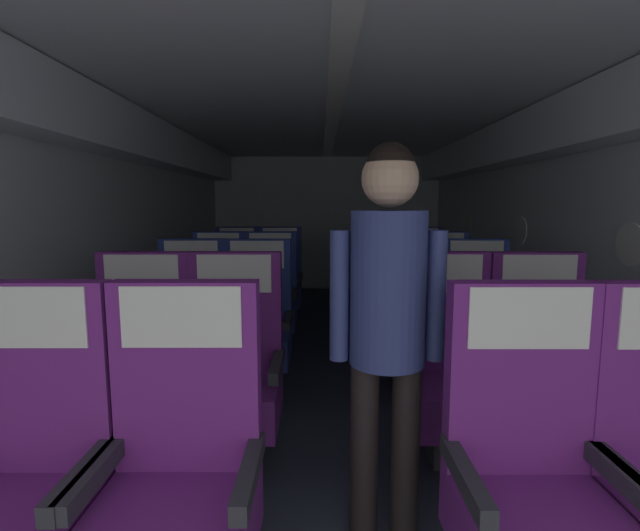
# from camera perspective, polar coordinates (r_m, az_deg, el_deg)

# --- Properties ---
(ground) EXTENTS (3.77, 7.97, 0.02)m
(ground) POSITION_cam_1_polar(r_m,az_deg,el_deg) (3.74, 1.78, -13.42)
(ground) COLOR #2D3342
(fuselage_shell) EXTENTS (3.65, 7.62, 2.13)m
(fuselage_shell) POSITION_cam_1_polar(r_m,az_deg,el_deg) (3.78, 1.77, 10.66)
(fuselage_shell) COLOR silver
(fuselage_shell) RESTS_ON ground
(seat_a_left_window) EXTENTS (0.51, 0.47, 1.08)m
(seat_a_left_window) POSITION_cam_1_polar(r_m,az_deg,el_deg) (1.86, -32.80, -21.69)
(seat_a_left_window) COLOR #38383D
(seat_a_left_window) RESTS_ON ground
(seat_a_left_aisle) EXTENTS (0.51, 0.47, 1.08)m
(seat_a_left_aisle) POSITION_cam_1_polar(r_m,az_deg,el_deg) (1.67, -16.88, -24.29)
(seat_a_left_aisle) COLOR #38383D
(seat_a_left_aisle) RESTS_ON ground
(seat_a_right_window) EXTENTS (0.51, 0.47, 1.08)m
(seat_a_right_window) POSITION_cam_1_polar(r_m,az_deg,el_deg) (1.73, 24.88, -23.48)
(seat_a_right_window) COLOR #38383D
(seat_a_right_window) RESTS_ON ground
(seat_b_left_window) EXTENTS (0.51, 0.47, 1.08)m
(seat_b_left_window) POSITION_cam_1_polar(r_m,az_deg,el_deg) (2.63, -21.21, -12.40)
(seat_b_left_window) COLOR #38383D
(seat_b_left_window) RESTS_ON ground
(seat_b_left_aisle) EXTENTS (0.51, 0.47, 1.08)m
(seat_b_left_aisle) POSITION_cam_1_polar(r_m,az_deg,el_deg) (2.50, -10.51, -13.06)
(seat_b_left_aisle) COLOR #38383D
(seat_b_left_aisle) RESTS_ON ground
(seat_b_right_aisle) EXTENTS (0.51, 0.47, 1.08)m
(seat_b_right_aisle) POSITION_cam_1_polar(r_m,az_deg,el_deg) (2.70, 25.77, -12.09)
(seat_b_right_aisle) COLOR #38383D
(seat_b_right_aisle) RESTS_ON ground
(seat_b_right_window) EXTENTS (0.51, 0.47, 1.08)m
(seat_b_right_window) POSITION_cam_1_polar(r_m,az_deg,el_deg) (2.55, 15.43, -12.79)
(seat_b_right_window) COLOR #38383D
(seat_b_right_window) RESTS_ON ground
(seat_c_left_window) EXTENTS (0.51, 0.47, 1.08)m
(seat_c_left_window) POSITION_cam_1_polar(r_m,az_deg,el_deg) (3.49, -15.59, -7.26)
(seat_c_left_window) COLOR #38383D
(seat_c_left_window) RESTS_ON ground
(seat_c_left_aisle) EXTENTS (0.51, 0.47, 1.08)m
(seat_c_left_aisle) POSITION_cam_1_polar(r_m,az_deg,el_deg) (3.38, -7.70, -7.54)
(seat_c_left_aisle) COLOR #38383D
(seat_c_left_aisle) RESTS_ON ground
(seat_c_right_aisle) EXTENTS (0.51, 0.47, 1.08)m
(seat_c_right_aisle) POSITION_cam_1_polar(r_m,az_deg,el_deg) (3.55, 19.00, -7.14)
(seat_c_right_aisle) COLOR #38383D
(seat_c_right_aisle) RESTS_ON ground
(seat_c_right_window) EXTENTS (0.51, 0.47, 1.08)m
(seat_c_right_window) POSITION_cam_1_polar(r_m,az_deg,el_deg) (3.42, 11.47, -7.45)
(seat_c_right_window) COLOR #38383D
(seat_c_right_window) RESTS_ON ground
(seat_d_left_window) EXTENTS (0.51, 0.47, 1.08)m
(seat_d_left_window) POSITION_cam_1_polar(r_m,az_deg,el_deg) (4.38, -12.37, -4.18)
(seat_d_left_window) COLOR #38383D
(seat_d_left_window) RESTS_ON ground
(seat_d_left_aisle) EXTENTS (0.51, 0.47, 1.08)m
(seat_d_left_aisle) POSITION_cam_1_polar(r_m,az_deg,el_deg) (4.30, -6.07, -4.26)
(seat_d_left_aisle) COLOR #38383D
(seat_d_left_aisle) RESTS_ON ground
(seat_d_right_aisle) EXTENTS (0.51, 0.47, 1.08)m
(seat_d_right_aisle) POSITION_cam_1_polar(r_m,az_deg,el_deg) (4.44, 15.13, -4.11)
(seat_d_right_aisle) COLOR #38383D
(seat_d_right_aisle) RESTS_ON ground
(seat_d_right_window) EXTENTS (0.51, 0.47, 1.08)m
(seat_d_right_window) POSITION_cam_1_polar(r_m,az_deg,el_deg) (4.32, 9.07, -4.26)
(seat_d_right_window) COLOR #38383D
(seat_d_right_window) RESTS_ON ground
(seat_e_left_window) EXTENTS (0.51, 0.47, 1.08)m
(seat_e_left_window) POSITION_cam_1_polar(r_m,az_deg,el_deg) (5.30, -10.15, -2.10)
(seat_e_left_window) COLOR #38383D
(seat_e_left_window) RESTS_ON ground
(seat_e_left_aisle) EXTENTS (0.51, 0.47, 1.08)m
(seat_e_left_aisle) POSITION_cam_1_polar(r_m,az_deg,el_deg) (5.22, -4.89, -2.15)
(seat_e_left_aisle) COLOR #38383D
(seat_e_left_aisle) RESTS_ON ground
(seat_e_right_aisle) EXTENTS (0.51, 0.47, 1.08)m
(seat_e_right_aisle) POSITION_cam_1_polar(r_m,az_deg,el_deg) (5.35, 12.50, -2.08)
(seat_e_right_aisle) COLOR #38383D
(seat_e_right_aisle) RESTS_ON ground
(seat_e_right_window) EXTENTS (0.51, 0.47, 1.08)m
(seat_e_right_window) POSITION_cam_1_polar(r_m,az_deg,el_deg) (5.26, 7.38, -2.13)
(seat_e_right_window) COLOR #38383D
(seat_e_right_window) RESTS_ON ground
(flight_attendant) EXTENTS (0.43, 0.28, 1.55)m
(flight_attendant) POSITION_cam_1_polar(r_m,az_deg,el_deg) (1.74, 8.46, -5.08)
(flight_attendant) COLOR black
(flight_attendant) RESTS_ON ground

